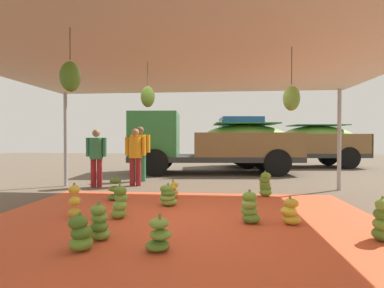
{
  "coord_description": "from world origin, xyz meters",
  "views": [
    {
      "loc": [
        0.63,
        -4.93,
        1.36
      ],
      "look_at": [
        -0.07,
        2.65,
        1.23
      ],
      "focal_mm": 27.9,
      "sensor_mm": 36.0,
      "label": 1
    }
  ],
  "objects_px": {
    "banana_bunch_6": "(100,223)",
    "banana_bunch_10": "(384,221)",
    "cargo_truck_main": "(210,142)",
    "banana_bunch_0": "(291,212)",
    "banana_bunch_2": "(80,234)",
    "banana_bunch_9": "(168,196)",
    "worker_2": "(96,153)",
    "banana_bunch_7": "(159,236)",
    "worker_1": "(140,149)",
    "banana_bunch_8": "(265,185)",
    "cargo_truck_far": "(287,141)",
    "banana_bunch_12": "(75,203)",
    "banana_bunch_11": "(250,208)",
    "banana_bunch_4": "(120,203)",
    "banana_bunch_1": "(173,190)",
    "worker_0": "(135,152)",
    "banana_bunch_3": "(115,190)"
  },
  "relations": [
    {
      "from": "banana_bunch_6",
      "to": "banana_bunch_10",
      "type": "relative_size",
      "value": 0.87
    },
    {
      "from": "banana_bunch_6",
      "to": "cargo_truck_main",
      "type": "relative_size",
      "value": 0.08
    },
    {
      "from": "banana_bunch_0",
      "to": "banana_bunch_2",
      "type": "height_order",
      "value": "banana_bunch_2"
    },
    {
      "from": "banana_bunch_0",
      "to": "banana_bunch_9",
      "type": "height_order",
      "value": "banana_bunch_9"
    },
    {
      "from": "worker_2",
      "to": "banana_bunch_10",
      "type": "bearing_deg",
      "value": -35.26
    },
    {
      "from": "banana_bunch_7",
      "to": "worker_1",
      "type": "height_order",
      "value": "worker_1"
    },
    {
      "from": "worker_2",
      "to": "banana_bunch_7",
      "type": "bearing_deg",
      "value": -59.19
    },
    {
      "from": "banana_bunch_7",
      "to": "banana_bunch_8",
      "type": "relative_size",
      "value": 0.75
    },
    {
      "from": "cargo_truck_far",
      "to": "banana_bunch_12",
      "type": "bearing_deg",
      "value": -120.01
    },
    {
      "from": "banana_bunch_2",
      "to": "banana_bunch_12",
      "type": "xyz_separation_m",
      "value": [
        -0.8,
        1.43,
        0.06
      ]
    },
    {
      "from": "banana_bunch_12",
      "to": "worker_2",
      "type": "relative_size",
      "value": 0.36
    },
    {
      "from": "banana_bunch_6",
      "to": "cargo_truck_main",
      "type": "xyz_separation_m",
      "value": [
        1.21,
        8.08,
        1.01
      ]
    },
    {
      "from": "banana_bunch_8",
      "to": "worker_1",
      "type": "distance_m",
      "value": 4.32
    },
    {
      "from": "banana_bunch_11",
      "to": "banana_bunch_4",
      "type": "bearing_deg",
      "value": 177.82
    },
    {
      "from": "banana_bunch_6",
      "to": "banana_bunch_9",
      "type": "xyz_separation_m",
      "value": [
        0.56,
        2.11,
        -0.03
      ]
    },
    {
      "from": "banana_bunch_7",
      "to": "banana_bunch_12",
      "type": "distance_m",
      "value": 2.22
    },
    {
      "from": "banana_bunch_2",
      "to": "worker_2",
      "type": "relative_size",
      "value": 0.28
    },
    {
      "from": "banana_bunch_6",
      "to": "banana_bunch_9",
      "type": "height_order",
      "value": "banana_bunch_6"
    },
    {
      "from": "banana_bunch_6",
      "to": "banana_bunch_7",
      "type": "distance_m",
      "value": 0.92
    },
    {
      "from": "banana_bunch_1",
      "to": "banana_bunch_0",
      "type": "bearing_deg",
      "value": -41.22
    },
    {
      "from": "banana_bunch_7",
      "to": "banana_bunch_10",
      "type": "distance_m",
      "value": 2.97
    },
    {
      "from": "cargo_truck_far",
      "to": "worker_0",
      "type": "distance_m",
      "value": 8.63
    },
    {
      "from": "banana_bunch_9",
      "to": "banana_bunch_6",
      "type": "bearing_deg",
      "value": -104.87
    },
    {
      "from": "banana_bunch_3",
      "to": "cargo_truck_far",
      "type": "relative_size",
      "value": 0.08
    },
    {
      "from": "banana_bunch_2",
      "to": "worker_0",
      "type": "xyz_separation_m",
      "value": [
        -0.75,
        5.0,
        0.77
      ]
    },
    {
      "from": "cargo_truck_far",
      "to": "banana_bunch_7",
      "type": "bearing_deg",
      "value": -109.52
    },
    {
      "from": "banana_bunch_1",
      "to": "worker_0",
      "type": "xyz_separation_m",
      "value": [
        -1.37,
        1.7,
        0.79
      ]
    },
    {
      "from": "banana_bunch_4",
      "to": "banana_bunch_2",
      "type": "bearing_deg",
      "value": -89.71
    },
    {
      "from": "banana_bunch_1",
      "to": "banana_bunch_4",
      "type": "bearing_deg",
      "value": -108.89
    },
    {
      "from": "banana_bunch_2",
      "to": "banana_bunch_4",
      "type": "bearing_deg",
      "value": 90.29
    },
    {
      "from": "banana_bunch_7",
      "to": "banana_bunch_8",
      "type": "distance_m",
      "value": 4.06
    },
    {
      "from": "cargo_truck_main",
      "to": "worker_2",
      "type": "distance_m",
      "value": 4.89
    },
    {
      "from": "banana_bunch_2",
      "to": "banana_bunch_11",
      "type": "relative_size",
      "value": 0.85
    },
    {
      "from": "banana_bunch_12",
      "to": "worker_0",
      "type": "distance_m",
      "value": 3.64
    },
    {
      "from": "banana_bunch_0",
      "to": "banana_bunch_6",
      "type": "bearing_deg",
      "value": -159.96
    },
    {
      "from": "banana_bunch_6",
      "to": "banana_bunch_4",
      "type": "bearing_deg",
      "value": 94.76
    },
    {
      "from": "banana_bunch_12",
      "to": "banana_bunch_1",
      "type": "bearing_deg",
      "value": 52.75
    },
    {
      "from": "banana_bunch_0",
      "to": "worker_0",
      "type": "height_order",
      "value": "worker_0"
    },
    {
      "from": "banana_bunch_9",
      "to": "worker_0",
      "type": "height_order",
      "value": "worker_0"
    },
    {
      "from": "banana_bunch_1",
      "to": "banana_bunch_3",
      "type": "xyz_separation_m",
      "value": [
        -1.25,
        -0.36,
        0.05
      ]
    },
    {
      "from": "banana_bunch_1",
      "to": "banana_bunch_6",
      "type": "bearing_deg",
      "value": -100.44
    },
    {
      "from": "banana_bunch_2",
      "to": "banana_bunch_12",
      "type": "bearing_deg",
      "value": 119.08
    },
    {
      "from": "banana_bunch_2",
      "to": "worker_0",
      "type": "relative_size",
      "value": 0.27
    },
    {
      "from": "banana_bunch_7",
      "to": "banana_bunch_12",
      "type": "relative_size",
      "value": 0.75
    },
    {
      "from": "banana_bunch_10",
      "to": "banana_bunch_9",
      "type": "bearing_deg",
      "value": 150.65
    },
    {
      "from": "worker_1",
      "to": "worker_2",
      "type": "height_order",
      "value": "worker_1"
    },
    {
      "from": "banana_bunch_1",
      "to": "cargo_truck_far",
      "type": "distance_m",
      "value": 9.3
    },
    {
      "from": "worker_0",
      "to": "banana_bunch_3",
      "type": "bearing_deg",
      "value": -86.48
    },
    {
      "from": "banana_bunch_10",
      "to": "banana_bunch_12",
      "type": "height_order",
      "value": "same"
    },
    {
      "from": "cargo_truck_far",
      "to": "banana_bunch_1",
      "type": "bearing_deg",
      "value": -118.18
    }
  ]
}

